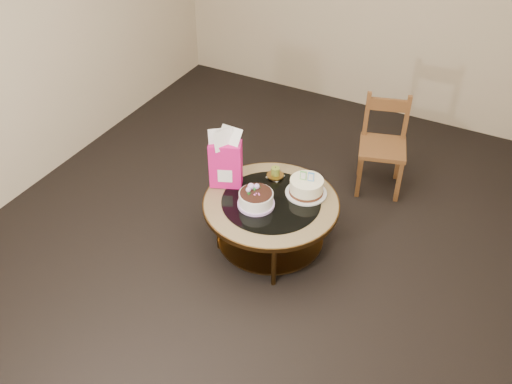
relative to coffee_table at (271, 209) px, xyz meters
The scene contains 8 objects.
ground 0.38m from the coffee_table, 164.05° to the left, with size 5.00×5.00×0.00m, color black.
room_walls 1.16m from the coffee_table, 164.05° to the left, with size 4.52×5.02×2.61m.
coffee_table is the anchor object (origin of this frame).
decorated_cake 0.18m from the coffee_table, 129.73° to the right, with size 0.27×0.27×0.16m.
cream_cake 0.31m from the coffee_table, 46.53° to the left, with size 0.31×0.31×0.20m.
gift_bag 0.51m from the coffee_table, behind, with size 0.27×0.24×0.48m.
pillar_candle 0.32m from the coffee_table, 110.36° to the left, with size 0.13×0.13×0.10m.
dining_chair 1.27m from the coffee_table, 67.37° to the left, with size 0.48×0.48×0.84m.
Camera 1 is at (1.43, -2.95, 3.11)m, focal length 40.00 mm.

